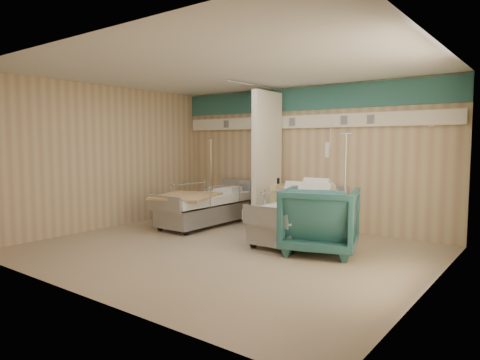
% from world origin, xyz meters
% --- Properties ---
extents(ground, '(6.00, 5.00, 0.00)m').
position_xyz_m(ground, '(0.00, 0.00, 0.00)').
color(ground, tan).
rests_on(ground, ground).
extents(room_walls, '(6.04, 5.04, 2.82)m').
position_xyz_m(room_walls, '(-0.03, 0.25, 1.86)').
color(room_walls, tan).
rests_on(room_walls, ground).
extents(bed_right, '(1.00, 2.16, 0.63)m').
position_xyz_m(bed_right, '(0.60, 1.30, 0.32)').
color(bed_right, white).
rests_on(bed_right, ground).
extents(bed_left, '(1.00, 2.16, 0.63)m').
position_xyz_m(bed_left, '(-1.60, 1.30, 0.32)').
color(bed_left, white).
rests_on(bed_left, ground).
extents(bedside_cabinet, '(0.50, 0.48, 0.85)m').
position_xyz_m(bedside_cabinet, '(-0.55, 2.20, 0.42)').
color(bedside_cabinet, beige).
rests_on(bedside_cabinet, ground).
extents(visitor_armchair, '(1.36, 1.38, 1.01)m').
position_xyz_m(visitor_armchair, '(1.25, 0.78, 0.51)').
color(visitor_armchair, '#215254').
rests_on(visitor_armchair, ground).
extents(waffle_blanket, '(0.71, 0.66, 0.07)m').
position_xyz_m(waffle_blanket, '(1.27, 0.77, 1.05)').
color(waffle_blanket, silver).
rests_on(waffle_blanket, visitor_armchair).
extents(iv_stand_right, '(0.33, 0.33, 1.86)m').
position_xyz_m(iv_stand_right, '(1.10, 2.05, 0.38)').
color(iv_stand_right, silver).
rests_on(iv_stand_right, ground).
extents(iv_stand_left, '(0.32, 0.32, 1.79)m').
position_xyz_m(iv_stand_left, '(-2.18, 2.20, 0.37)').
color(iv_stand_left, silver).
rests_on(iv_stand_left, ground).
extents(call_remote, '(0.20, 0.14, 0.04)m').
position_xyz_m(call_remote, '(0.47, 1.16, 0.65)').
color(call_remote, black).
rests_on(call_remote, bed_right).
extents(tan_blanket, '(1.37, 1.54, 0.04)m').
position_xyz_m(tan_blanket, '(-1.64, 0.84, 0.65)').
color(tan_blanket, tan).
rests_on(tan_blanket, bed_left).
extents(toiletry_bag, '(0.25, 0.20, 0.12)m').
position_xyz_m(toiletry_bag, '(-0.54, 2.27, 0.91)').
color(toiletry_bag, black).
rests_on(toiletry_bag, bedside_cabinet).
extents(white_cup, '(0.10, 0.10, 0.13)m').
position_xyz_m(white_cup, '(-0.67, 2.29, 0.91)').
color(white_cup, white).
rests_on(white_cup, bedside_cabinet).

